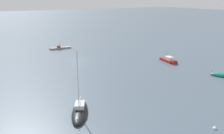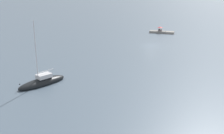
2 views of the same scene
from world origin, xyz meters
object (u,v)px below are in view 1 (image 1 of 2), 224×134
at_px(mooring_buoy_mid, 215,128).
at_px(umbrella_open_red, 59,44).
at_px(person_seated_grey_left, 60,47).
at_px(motorboat_red_mid, 170,61).
at_px(sailboat_black_mid, 80,112).
at_px(person_seated_dark_right, 58,47).

bearing_deg(mooring_buoy_mid, umbrella_open_red, -86.52).
xyz_separation_m(person_seated_grey_left, mooring_buoy_mid, (-3.28, 58.75, -0.74)).
distance_m(motorboat_red_mid, mooring_buoy_mid, 33.52).
bearing_deg(person_seated_grey_left, sailboat_black_mid, 71.33).
bearing_deg(mooring_buoy_mid, person_seated_dark_right, -86.26).
height_order(person_seated_grey_left, umbrella_open_red, umbrella_open_red).
bearing_deg(motorboat_red_mid, person_seated_dark_right, -48.91).
bearing_deg(person_seated_grey_left, motorboat_red_mid, 118.99).
xyz_separation_m(umbrella_open_red, sailboat_black_mid, (10.52, 46.32, -1.32)).
relative_size(sailboat_black_mid, motorboat_red_mid, 1.70).
distance_m(person_seated_grey_left, sailboat_black_mid, 47.54).
xyz_separation_m(person_seated_dark_right, umbrella_open_red, (-0.27, -0.02, 0.88)).
bearing_deg(person_seated_dark_right, mooring_buoy_mid, 88.21).
bearing_deg(person_seated_dark_right, umbrella_open_red, 178.60).
height_order(motorboat_red_mid, mooring_buoy_mid, motorboat_red_mid).
relative_size(person_seated_grey_left, motorboat_red_mid, 0.12).
relative_size(umbrella_open_red, motorboat_red_mid, 0.25).
distance_m(umbrella_open_red, mooring_buoy_mid, 58.91).
relative_size(person_seated_dark_right, umbrella_open_red, 0.49).
bearing_deg(person_seated_dark_right, sailboat_black_mid, 71.99).
bearing_deg(umbrella_open_red, motorboat_red_mid, 124.87).
bearing_deg(umbrella_open_red, sailboat_black_mid, 77.21).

